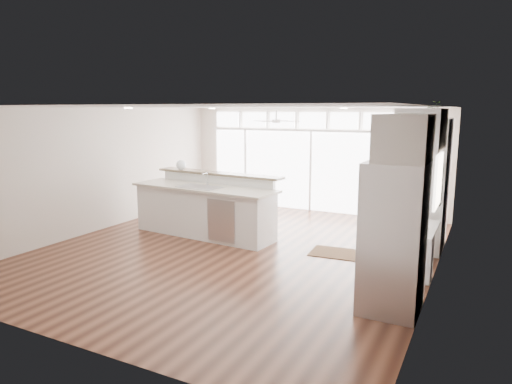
% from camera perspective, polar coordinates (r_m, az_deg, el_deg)
% --- Properties ---
extents(floor, '(7.00, 8.00, 0.02)m').
position_cam_1_polar(floor, '(8.83, -2.25, -7.30)').
color(floor, '#3B1C12').
rests_on(floor, ground).
extents(ceiling, '(7.00, 8.00, 0.02)m').
position_cam_1_polar(ceiling, '(8.41, -2.38, 10.58)').
color(ceiling, silver).
rests_on(ceiling, wall_back).
extents(wall_back, '(7.00, 0.04, 2.70)m').
position_cam_1_polar(wall_back, '(12.13, 7.03, 4.02)').
color(wall_back, beige).
rests_on(wall_back, floor).
extents(wall_front, '(7.00, 0.04, 2.70)m').
position_cam_1_polar(wall_front, '(5.47, -23.42, -4.38)').
color(wall_front, beige).
rests_on(wall_front, floor).
extents(wall_left, '(0.04, 8.00, 2.70)m').
position_cam_1_polar(wall_left, '(10.66, -18.95, 2.69)').
color(wall_left, beige).
rests_on(wall_left, floor).
extents(wall_right, '(0.04, 8.00, 2.70)m').
position_cam_1_polar(wall_right, '(7.47, 21.79, -0.52)').
color(wall_right, beige).
rests_on(wall_right, floor).
extents(glass_wall, '(5.80, 0.06, 2.08)m').
position_cam_1_polar(glass_wall, '(12.11, 6.90, 2.58)').
color(glass_wall, white).
rests_on(glass_wall, wall_back).
extents(transom_row, '(5.90, 0.06, 0.40)m').
position_cam_1_polar(transom_row, '(12.01, 7.03, 8.89)').
color(transom_row, white).
rests_on(transom_row, wall_back).
extents(desk_window, '(0.04, 0.85, 0.85)m').
position_cam_1_polar(desk_window, '(7.74, 21.81, 1.33)').
color(desk_window, white).
rests_on(desk_window, wall_right).
extents(ceiling_fan, '(1.16, 1.16, 0.32)m').
position_cam_1_polar(ceiling_fan, '(11.14, 2.54, 9.37)').
color(ceiling_fan, silver).
rests_on(ceiling_fan, ceiling).
extents(recessed_lights, '(3.40, 3.00, 0.02)m').
position_cam_1_polar(recessed_lights, '(8.59, -1.71, 10.44)').
color(recessed_lights, white).
rests_on(recessed_lights, ceiling).
extents(oven_cabinet, '(0.64, 1.20, 2.50)m').
position_cam_1_polar(oven_cabinet, '(9.28, 20.81, 0.90)').
color(oven_cabinet, white).
rests_on(oven_cabinet, floor).
extents(desk_nook, '(0.72, 1.30, 0.76)m').
position_cam_1_polar(desk_nook, '(8.02, 18.89, -6.76)').
color(desk_nook, white).
rests_on(desk_nook, floor).
extents(upper_cabinets, '(0.64, 1.30, 0.64)m').
position_cam_1_polar(upper_cabinets, '(7.69, 20.04, 7.40)').
color(upper_cabinets, white).
rests_on(upper_cabinets, wall_right).
extents(refrigerator, '(0.76, 0.90, 2.00)m').
position_cam_1_polar(refrigerator, '(6.29, 16.81, -5.43)').
color(refrigerator, '#B8B8BD').
rests_on(refrigerator, floor).
extents(fridge_cabinet, '(0.64, 0.90, 0.60)m').
position_cam_1_polar(fridge_cabinet, '(6.07, 18.01, 6.43)').
color(fridge_cabinet, white).
rests_on(fridge_cabinet, wall_right).
extents(framed_photos, '(0.06, 0.22, 0.80)m').
position_cam_1_polar(framed_photos, '(8.37, 22.16, 0.89)').
color(framed_photos, black).
rests_on(framed_photos, wall_right).
extents(kitchen_island, '(3.36, 1.48, 1.30)m').
position_cam_1_polar(kitchen_island, '(9.73, -6.51, -1.68)').
color(kitchen_island, white).
rests_on(kitchen_island, floor).
extents(rug, '(1.03, 0.78, 0.01)m').
position_cam_1_polar(rug, '(8.74, 10.10, -7.52)').
color(rug, '#311D0F').
rests_on(rug, floor).
extents(office_chair, '(0.58, 0.56, 0.90)m').
position_cam_1_polar(office_chair, '(8.57, 18.64, -5.19)').
color(office_chair, black).
rests_on(office_chair, floor).
extents(fishbowl, '(0.24, 0.24, 0.23)m').
position_cam_1_polar(fishbowl, '(10.51, -9.34, 3.35)').
color(fishbowl, white).
rests_on(fishbowl, kitchen_island).
extents(monitor, '(0.14, 0.44, 0.36)m').
position_cam_1_polar(monitor, '(7.89, 18.56, -2.80)').
color(monitor, black).
rests_on(monitor, desk_nook).
extents(keyboard, '(0.13, 0.34, 0.02)m').
position_cam_1_polar(keyboard, '(7.96, 17.27, -3.91)').
color(keyboard, silver).
rests_on(keyboard, desk_nook).
extents(potted_plant, '(0.28, 0.31, 0.24)m').
position_cam_1_polar(potted_plant, '(9.18, 21.36, 9.37)').
color(potted_plant, '#365B27').
rests_on(potted_plant, oven_cabinet).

